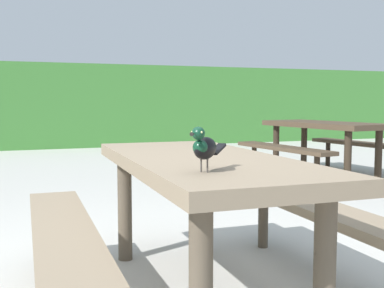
% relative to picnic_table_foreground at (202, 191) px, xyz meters
% --- Properties ---
extents(hedge_wall, '(28.00, 1.42, 1.84)m').
position_rel_picnic_table_foreground_xyz_m(hedge_wall, '(-0.25, 8.99, 0.37)').
color(hedge_wall, '#428438').
rests_on(hedge_wall, ground).
extents(picnic_table_foreground, '(1.71, 1.81, 0.74)m').
position_rel_picnic_table_foreground_xyz_m(picnic_table_foreground, '(0.00, 0.00, 0.00)').
color(picnic_table_foreground, '#84725B').
rests_on(picnic_table_foreground, ground).
extents(bird_grackle, '(0.23, 0.21, 0.18)m').
position_rel_picnic_table_foreground_xyz_m(bird_grackle, '(-0.20, -0.53, 0.29)').
color(bird_grackle, black).
rests_on(bird_grackle, picnic_table_foreground).
extents(picnic_table_mid_right, '(1.89, 1.91, 0.74)m').
position_rel_picnic_table_foreground_xyz_m(picnic_table_mid_right, '(3.06, 3.20, 0.00)').
color(picnic_table_mid_right, '#473828').
rests_on(picnic_table_mid_right, ground).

